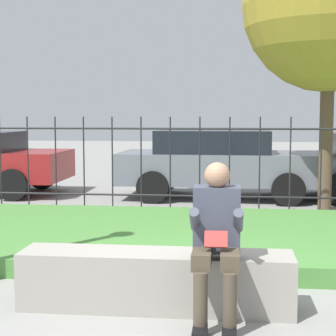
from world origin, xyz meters
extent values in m
plane|color=gray|center=(0.00, 0.00, 0.00)|extent=(60.00, 60.00, 0.00)
cube|color=gray|center=(-0.13, 0.00, 0.25)|extent=(2.36, 0.48, 0.50)
cube|color=slate|center=(-0.13, 0.00, 0.04)|extent=(2.27, 0.44, 0.08)
cube|color=black|center=(0.29, -0.64, 0.04)|extent=(0.11, 0.26, 0.09)
cylinder|color=#4C4233|center=(0.29, -0.58, 0.29)|extent=(0.11, 0.11, 0.41)
cube|color=#4C4233|center=(0.29, -0.37, 0.56)|extent=(0.15, 0.42, 0.13)
cube|color=black|center=(0.51, -0.64, 0.04)|extent=(0.11, 0.26, 0.09)
cylinder|color=#4C4233|center=(0.51, -0.58, 0.29)|extent=(0.11, 0.11, 0.41)
cube|color=#4C4233|center=(0.51, -0.37, 0.56)|extent=(0.15, 0.42, 0.13)
cube|color=#424756|center=(0.40, -0.16, 0.83)|extent=(0.38, 0.24, 0.54)
sphere|color=tan|center=(0.40, -0.18, 1.19)|extent=(0.21, 0.21, 0.21)
cylinder|color=#424756|center=(0.23, -0.32, 0.85)|extent=(0.08, 0.29, 0.24)
cylinder|color=#424756|center=(0.57, -0.32, 0.85)|extent=(0.08, 0.29, 0.24)
cube|color=#B2332D|center=(0.40, -0.42, 0.72)|extent=(0.18, 0.09, 0.13)
cube|color=#4C893D|center=(0.00, 2.41, 0.10)|extent=(9.36, 3.42, 0.20)
cylinder|color=#232326|center=(0.00, 4.53, 0.33)|extent=(7.36, 0.03, 0.03)
cylinder|color=#232326|center=(0.00, 4.53, 1.45)|extent=(7.36, 0.03, 0.03)
cylinder|color=#232326|center=(-3.43, 4.53, 0.82)|extent=(0.02, 0.02, 1.65)
cylinder|color=#232326|center=(-2.94, 4.53, 0.82)|extent=(0.02, 0.02, 1.65)
cylinder|color=#232326|center=(-2.45, 4.53, 0.82)|extent=(0.02, 0.02, 1.65)
cylinder|color=#232326|center=(-1.96, 4.53, 0.82)|extent=(0.02, 0.02, 1.65)
cylinder|color=#232326|center=(-1.47, 4.53, 0.82)|extent=(0.02, 0.02, 1.65)
cylinder|color=#232326|center=(-0.98, 4.53, 0.82)|extent=(0.02, 0.02, 1.65)
cylinder|color=#232326|center=(-0.49, 4.53, 0.82)|extent=(0.02, 0.02, 1.65)
cylinder|color=#232326|center=(0.00, 4.53, 0.82)|extent=(0.02, 0.02, 1.65)
cylinder|color=#232326|center=(0.49, 4.53, 0.82)|extent=(0.02, 0.02, 1.65)
cylinder|color=#232326|center=(0.98, 4.53, 0.82)|extent=(0.02, 0.02, 1.65)
cylinder|color=#232326|center=(1.47, 4.53, 0.82)|extent=(0.02, 0.02, 1.65)
cylinder|color=#232326|center=(1.96, 4.53, 0.82)|extent=(0.02, 0.02, 1.65)
cylinder|color=black|center=(-3.70, 5.73, 0.31)|extent=(0.63, 0.20, 0.63)
cylinder|color=black|center=(-3.72, 7.50, 0.31)|extent=(0.63, 0.20, 0.63)
cylinder|color=black|center=(2.57, 7.62, 0.32)|extent=(0.64, 0.20, 0.64)
cube|color=slate|center=(0.33, 6.56, 0.62)|extent=(4.10, 1.79, 0.61)
cube|color=black|center=(0.16, 6.56, 1.15)|extent=(2.27, 1.55, 0.44)
cylinder|color=black|center=(1.57, 5.70, 0.31)|extent=(0.62, 0.21, 0.62)
cylinder|color=black|center=(1.60, 7.37, 0.31)|extent=(0.62, 0.21, 0.62)
cylinder|color=black|center=(-0.95, 5.75, 0.31)|extent=(0.62, 0.21, 0.62)
cylinder|color=black|center=(-0.92, 7.42, 0.31)|extent=(0.62, 0.21, 0.62)
cylinder|color=brown|center=(2.15, 5.22, 1.36)|extent=(0.23, 0.23, 2.72)
sphere|color=olive|center=(2.15, 5.22, 3.53)|extent=(2.95, 2.95, 2.95)
camera|label=1|loc=(0.50, -4.71, 1.69)|focal=60.00mm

